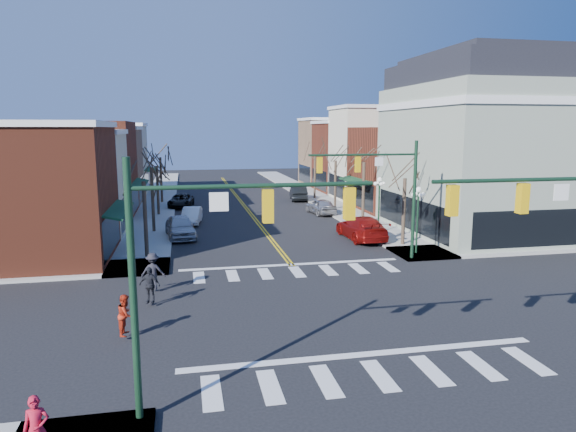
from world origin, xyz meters
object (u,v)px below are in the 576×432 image
pedestrian_red_b (126,315)px  car_right_far (298,193)px  lamppost_corner (418,209)px  lamppost_midblock (379,196)px  car_left_near (180,227)px  car_left_far (181,201)px  car_right_mid (321,206)px  pedestrian_dark_b (153,271)px  car_right_near (362,228)px  car_left_mid (192,216)px  pedestrian_red_a (37,429)px  victorian_corner (487,145)px  pedestrian_dark_a (150,285)px

pedestrian_red_b → car_right_far: bearing=-14.9°
lamppost_corner → lamppost_midblock: (0.00, 6.50, 0.00)m
car_left_near → car_left_far: 15.04m
car_right_mid → pedestrian_dark_b: (-14.04, -20.74, 0.31)m
car_right_far → pedestrian_red_b: bearing=75.4°
car_right_near → pedestrian_dark_b: pedestrian_dark_b is taller
lamppost_corner → pedestrian_red_b: bearing=-149.0°
car_left_mid → car_right_far: size_ratio=0.86×
car_left_far → pedestrian_dark_b: pedestrian_dark_b is taller
pedestrian_red_b → pedestrian_red_a: bearing=177.9°
lamppost_midblock → pedestrian_red_a: (-17.79, -23.83, -2.01)m
lamppost_corner → car_right_near: (-1.80, 5.16, -2.12)m
pedestrian_red_a → car_left_mid: bearing=76.0°
pedestrian_red_a → pedestrian_dark_b: (1.95, 13.00, 0.10)m
car_right_mid → car_left_near: bearing=25.3°
lamppost_midblock → car_left_near: size_ratio=0.90×
car_right_far → pedestrian_red_a: pedestrian_red_a is taller
lamppost_corner → car_left_near: 16.89m
victorian_corner → lamppost_midblock: bearing=176.6°
lamppost_corner → car_right_mid: (-1.80, 16.41, -2.22)m
victorian_corner → car_left_mid: (-22.00, 7.86, -5.98)m
victorian_corner → lamppost_corner: (-8.30, -6.00, -3.70)m
car_right_far → car_left_far: bearing=19.9°
car_right_far → car_left_mid: bearing=53.3°
car_left_mid → car_right_near: 14.74m
car_left_near → car_right_far: size_ratio=1.00×
car_right_far → pedestrian_red_a: size_ratio=3.00×
victorian_corner → pedestrian_dark_b: victorian_corner is taller
lamppost_corner → car_left_mid: bearing=134.7°
lamppost_corner → car_left_near: (-14.60, 8.22, -2.14)m
car_right_near → pedestrian_red_b: (-14.74, -15.10, 0.10)m
victorian_corner → pedestrian_red_b: 30.06m
pedestrian_red_b → pedestrian_dark_b: pedestrian_dark_b is taller
car_right_far → pedestrian_dark_a: bearing=74.2°
victorian_corner → pedestrian_dark_a: bearing=-152.9°
victorian_corner → car_right_far: 23.18m
car_left_far → pedestrian_dark_a: bearing=-85.1°
lamppost_corner → car_left_far: 27.55m
lamppost_midblock → pedestrian_red_b: size_ratio=2.74×
lamppost_midblock → car_right_near: 3.08m
pedestrian_red_b → lamppost_corner: bearing=-51.6°
victorian_corner → car_right_mid: size_ratio=3.28×
car_left_mid → pedestrian_red_b: (-2.84, -23.80, 0.26)m
pedestrian_dark_b → car_left_far: bearing=-85.5°
car_left_far → pedestrian_dark_b: 27.62m
car_left_mid → pedestrian_red_a: bearing=-89.8°
victorian_corner → car_right_near: 11.68m
car_right_mid → pedestrian_dark_b: size_ratio=2.42×
lamppost_corner → pedestrian_red_a: bearing=-135.7°
pedestrian_dark_a → lamppost_midblock: bearing=60.3°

